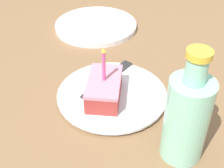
{
  "coord_description": "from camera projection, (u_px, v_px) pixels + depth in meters",
  "views": [
    {
      "loc": [
        -0.07,
        0.55,
        0.47
      ],
      "look_at": [
        -0.01,
        -0.01,
        0.04
      ],
      "focal_mm": 50.0,
      "sensor_mm": 36.0,
      "label": 1
    }
  ],
  "objects": [
    {
      "name": "side_plate",
      "position": [
        96.0,
        26.0,
        1.01
      ],
      "size": [
        0.26,
        0.26,
        0.02
      ],
      "color": "silver",
      "rests_on": "ground_plane"
    },
    {
      "name": "cake_slice",
      "position": [
        104.0,
        88.0,
        0.69
      ],
      "size": [
        0.07,
        0.13,
        0.13
      ],
      "color": "#99332D",
      "rests_on": "plate"
    },
    {
      "name": "ground_plane",
      "position": [
        107.0,
        106.0,
        0.74
      ],
      "size": [
        2.4,
        2.4,
        0.04
      ],
      "color": "brown",
      "rests_on": "ground"
    },
    {
      "name": "plate",
      "position": [
        112.0,
        95.0,
        0.73
      ],
      "size": [
        0.25,
        0.25,
        0.02
      ],
      "color": "silver",
      "rests_on": "ground_plane"
    },
    {
      "name": "bottle",
      "position": [
        187.0,
        117.0,
        0.55
      ],
      "size": [
        0.08,
        0.08,
        0.23
      ],
      "color": "#8CD1B2",
      "rests_on": "ground_plane"
    },
    {
      "name": "fork",
      "position": [
        110.0,
        76.0,
        0.77
      ],
      "size": [
        0.11,
        0.16,
        0.0
      ],
      "color": "#262626",
      "rests_on": "plate"
    }
  ]
}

